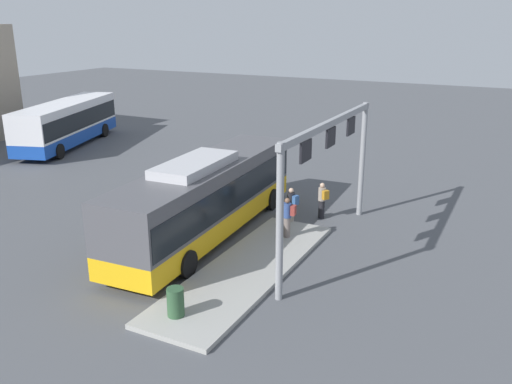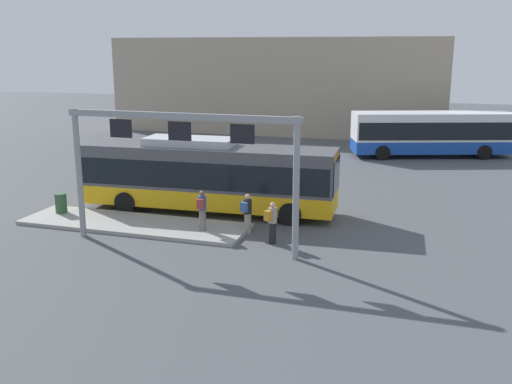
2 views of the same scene
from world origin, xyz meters
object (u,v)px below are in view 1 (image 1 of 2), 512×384
at_px(trash_bin, 176,302).
at_px(person_boarding, 322,200).
at_px(person_waiting_mid, 288,216).
at_px(bus_main, 207,194).
at_px(person_waiting_near, 292,205).
at_px(bus_background_left, 67,121).

bearing_deg(trash_bin, person_boarding, -4.67).
bearing_deg(person_waiting_mid, person_boarding, -102.40).
height_order(bus_main, person_waiting_near, bus_main).
xyz_separation_m(bus_background_left, person_waiting_mid, (-8.70, -20.92, -0.73)).
distance_m(person_waiting_mid, trash_bin, 7.17).
height_order(person_boarding, person_waiting_near, same).
xyz_separation_m(person_boarding, trash_bin, (-10.21, 0.83, -0.28)).
bearing_deg(bus_main, person_waiting_mid, -75.93).
height_order(person_waiting_near, trash_bin, person_waiting_near).
xyz_separation_m(person_waiting_near, person_waiting_mid, (-1.75, -0.59, 0.16)).
height_order(person_boarding, trash_bin, person_boarding).
bearing_deg(person_waiting_near, person_boarding, -107.89).
bearing_deg(bus_main, person_waiting_near, -46.73).
distance_m(person_boarding, trash_bin, 10.25).
bearing_deg(trash_bin, bus_background_left, 52.21).
bearing_deg(person_waiting_mid, bus_main, 11.10).
bearing_deg(person_waiting_near, trash_bin, 107.98).
xyz_separation_m(bus_background_left, person_boarding, (-5.62, -21.26, -0.89)).
distance_m(person_waiting_near, trash_bin, 8.89).
bearing_deg(person_waiting_mid, person_waiting_near, -77.31).
height_order(bus_background_left, trash_bin, bus_background_left).
distance_m(bus_main, person_waiting_near, 3.90).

